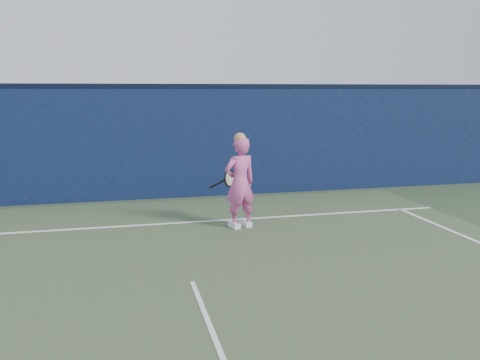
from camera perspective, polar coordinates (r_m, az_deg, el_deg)
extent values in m
plane|color=#35482C|center=(5.84, -3.92, -14.93)|extent=(80.00, 80.00, 0.00)
cube|color=#0B0F33|center=(11.82, -9.33, 4.06)|extent=(24.00, 0.40, 2.50)
cube|color=black|center=(11.75, -9.51, 10.37)|extent=(24.00, 0.42, 0.10)
imported|color=#D6539D|center=(9.10, 0.00, -0.32)|extent=(0.68, 0.54, 1.64)
sphere|color=tan|center=(8.99, 0.00, 4.65)|extent=(0.22, 0.22, 0.22)
cube|color=white|center=(9.33, 0.64, -4.91)|extent=(0.19, 0.30, 0.10)
cube|color=white|center=(9.22, -0.65, -5.10)|extent=(0.19, 0.30, 0.10)
torus|color=black|center=(9.53, -1.19, 0.17)|extent=(0.28, 0.26, 0.33)
torus|color=yellow|center=(9.53, -1.19, 0.17)|extent=(0.22, 0.21, 0.27)
cylinder|color=beige|center=(9.53, -1.19, 0.17)|extent=(0.21, 0.20, 0.27)
cylinder|color=black|center=(9.40, -2.41, -0.37)|extent=(0.27, 0.19, 0.11)
cylinder|color=black|center=(9.34, -3.12, -0.72)|extent=(0.13, 0.11, 0.07)
cube|color=white|center=(9.58, -7.97, -4.85)|extent=(11.00, 0.08, 0.01)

